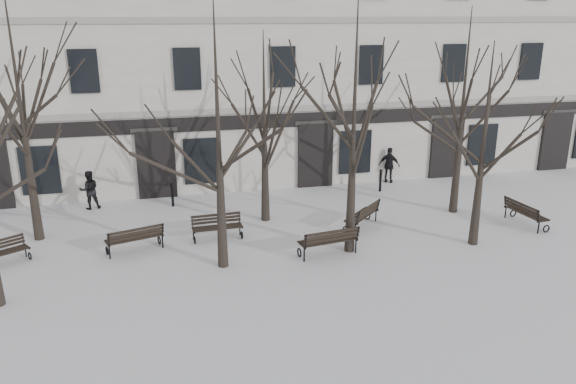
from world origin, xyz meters
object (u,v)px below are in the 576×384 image
object	(u,v)px
tree_2	(355,97)
tree_3	(486,122)
bench_1	(135,238)
bench_5	(525,212)
bench_3	(217,226)
tree_1	(217,107)
bench_4	(363,215)
bench_0	(1,252)
bench_2	(329,240)

from	to	relation	value
tree_2	tree_3	bearing A→B (deg)	-5.60
bench_1	bench_5	world-z (taller)	bench_1
tree_2	bench_3	size ratio (longest dim) A/B	4.61
tree_1	bench_4	xyz separation A→B (m)	(5.44, 2.08, -4.49)
bench_5	tree_2	bearing A→B (deg)	89.94
bench_1	bench_4	world-z (taller)	bench_1
tree_2	bench_5	xyz separation A→B (m)	(7.13, 0.72, -4.60)
tree_1	bench_0	distance (m)	8.32
bench_2	bench_5	distance (m)	7.99
tree_3	tree_2	bearing A→B (deg)	174.40
tree_2	bench_2	size ratio (longest dim) A/B	4.01
bench_0	tree_2	bearing A→B (deg)	-39.46
bench_0	bench_5	bearing A→B (deg)	-34.13
bench_4	tree_2	bearing A→B (deg)	14.05
bench_4	tree_3	bearing A→B (deg)	100.11
tree_3	bench_2	distance (m)	6.33
bench_1	bench_4	size ratio (longest dim) A/B	1.11
tree_3	bench_1	distance (m)	12.03
bench_0	bench_5	world-z (taller)	bench_5
bench_1	bench_3	size ratio (longest dim) A/B	1.10
tree_2	tree_3	size ratio (longest dim) A/B	1.20
tree_1	bench_4	distance (m)	7.36
tree_3	bench_3	xyz separation A→B (m)	(-8.50, 2.48, -3.76)
tree_2	bench_0	xyz separation A→B (m)	(-11.00, 1.51, -4.66)
bench_0	bench_3	size ratio (longest dim) A/B	0.93
tree_1	tree_3	world-z (taller)	tree_1
bench_0	bench_2	distance (m)	10.35
bench_1	bench_5	size ratio (longest dim) A/B	1.03
tree_2	bench_1	xyz separation A→B (m)	(-6.93, 1.54, -4.59)
bench_2	bench_3	bearing A→B (deg)	-42.65
bench_2	bench_4	size ratio (longest dim) A/B	1.16
tree_3	bench_4	xyz separation A→B (m)	(-3.14, 2.31, -3.73)
bench_1	bench_5	xyz separation A→B (m)	(14.06, -0.82, -0.01)
bench_3	bench_5	bearing A→B (deg)	-9.42
tree_1	tree_2	distance (m)	4.25
tree_2	bench_2	bearing A→B (deg)	-163.74
bench_1	tree_3	bearing A→B (deg)	153.17
bench_2	bench_5	xyz separation A→B (m)	(7.93, 0.96, -0.04)
tree_1	bench_1	bearing A→B (deg)	146.98
bench_4	bench_1	bearing A→B (deg)	-41.17
tree_1	bench_5	xyz separation A→B (m)	(11.38, 0.92, -4.49)
tree_2	bench_0	size ratio (longest dim) A/B	4.98
bench_3	tree_3	bearing A→B (deg)	-18.98
tree_1	tree_2	world-z (taller)	tree_2
bench_3	bench_4	distance (m)	5.36
tree_1	tree_2	xyz separation A→B (m)	(4.25, 0.20, 0.11)
tree_1	bench_3	bearing A→B (deg)	87.82
tree_1	bench_1	size ratio (longest dim) A/B	4.10
bench_2	bench_0	bearing A→B (deg)	-18.09
tree_1	bench_5	size ratio (longest dim) A/B	4.24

